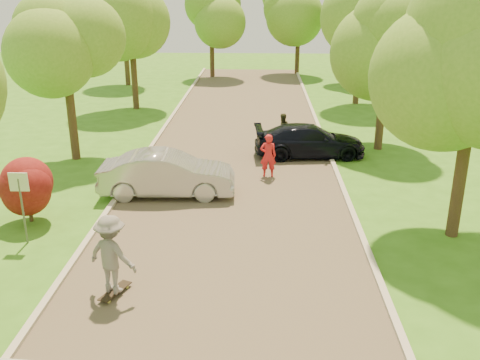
# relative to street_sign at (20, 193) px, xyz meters

# --- Properties ---
(ground) EXTENTS (100.00, 100.00, 0.00)m
(ground) POSITION_rel_street_sign_xyz_m (5.80, -4.00, -1.56)
(ground) COLOR #36701A
(ground) RESTS_ON ground
(road) EXTENTS (8.00, 60.00, 0.01)m
(road) POSITION_rel_street_sign_xyz_m (5.80, 4.00, -1.56)
(road) COLOR #4C4438
(road) RESTS_ON ground
(curb_left) EXTENTS (0.18, 60.00, 0.12)m
(curb_left) POSITION_rel_street_sign_xyz_m (1.75, 4.00, -1.50)
(curb_left) COLOR #B2AD9E
(curb_left) RESTS_ON ground
(curb_right) EXTENTS (0.18, 60.00, 0.12)m
(curb_right) POSITION_rel_street_sign_xyz_m (9.85, 4.00, -1.50)
(curb_right) COLOR #B2AD9E
(curb_right) RESTS_ON ground
(street_sign) EXTENTS (0.55, 0.06, 2.17)m
(street_sign) POSITION_rel_street_sign_xyz_m (0.00, 0.00, 0.00)
(street_sign) COLOR #59595E
(street_sign) RESTS_ON ground
(red_shrub) EXTENTS (1.70, 1.70, 1.95)m
(red_shrub) POSITION_rel_street_sign_xyz_m (-0.50, 1.50, -0.47)
(red_shrub) COLOR #382619
(red_shrub) RESTS_ON ground
(tree_l_midb) EXTENTS (4.30, 4.20, 6.62)m
(tree_l_midb) POSITION_rel_street_sign_xyz_m (-1.01, 8.00, 3.02)
(tree_l_midb) COLOR #382619
(tree_l_midb) RESTS_ON ground
(tree_l_far) EXTENTS (4.92, 4.80, 7.79)m
(tree_l_far) POSITION_rel_street_sign_xyz_m (-0.59, 18.00, 3.90)
(tree_l_far) COLOR #382619
(tree_l_far) RESTS_ON ground
(tree_r_midb) EXTENTS (4.51, 4.40, 7.01)m
(tree_r_midb) POSITION_rel_street_sign_xyz_m (12.40, 10.00, 3.32)
(tree_r_midb) COLOR #382619
(tree_r_midb) RESTS_ON ground
(tree_r_far) EXTENTS (5.33, 5.20, 8.34)m
(tree_r_far) POSITION_rel_street_sign_xyz_m (13.03, 20.00, 4.27)
(tree_r_far) COLOR #382619
(tree_r_far) RESTS_ON ground
(tree_bg_a) EXTENTS (5.12, 5.00, 7.72)m
(tree_bg_a) POSITION_rel_street_sign_xyz_m (-2.98, 26.00, 3.75)
(tree_bg_a) COLOR #382619
(tree_bg_a) RESTS_ON ground
(tree_bg_b) EXTENTS (5.12, 5.00, 7.95)m
(tree_bg_b) POSITION_rel_street_sign_xyz_m (14.02, 28.00, 3.97)
(tree_bg_b) COLOR #382619
(tree_bg_b) RESTS_ON ground
(tree_bg_c) EXTENTS (4.92, 4.80, 7.33)m
(tree_bg_c) POSITION_rel_street_sign_xyz_m (3.01, 30.00, 3.46)
(tree_bg_c) COLOR #382619
(tree_bg_c) RESTS_ON ground
(tree_bg_d) EXTENTS (5.12, 5.00, 7.72)m
(tree_bg_d) POSITION_rel_street_sign_xyz_m (10.02, 32.00, 3.75)
(tree_bg_d) COLOR #382619
(tree_bg_d) RESTS_ON ground
(silver_sedan) EXTENTS (4.84, 1.87, 1.57)m
(silver_sedan) POSITION_rel_street_sign_xyz_m (3.50, 3.94, -0.78)
(silver_sedan) COLOR #A6A6AB
(silver_sedan) RESTS_ON ground
(dark_sedan) EXTENTS (4.96, 2.34, 1.40)m
(dark_sedan) POSITION_rel_street_sign_xyz_m (8.94, 8.76, -0.87)
(dark_sedan) COLOR black
(dark_sedan) RESTS_ON ground
(longboard) EXTENTS (0.65, 1.04, 0.12)m
(longboard) POSITION_rel_street_sign_xyz_m (3.30, -2.69, -1.45)
(longboard) COLOR black
(longboard) RESTS_ON ground
(skateboarder) EXTENTS (1.46, 1.17, 1.97)m
(skateboarder) POSITION_rel_street_sign_xyz_m (3.30, -2.69, -0.45)
(skateboarder) COLOR slate
(skateboarder) RESTS_ON longboard
(person_striped) EXTENTS (0.65, 0.44, 1.73)m
(person_striped) POSITION_rel_street_sign_xyz_m (7.10, 6.01, -0.70)
(person_striped) COLOR red
(person_striped) RESTS_ON ground
(person_olive) EXTENTS (0.90, 0.81, 1.52)m
(person_olive) POSITION_rel_street_sign_xyz_m (7.80, 10.40, -0.80)
(person_olive) COLOR #333520
(person_olive) RESTS_ON ground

